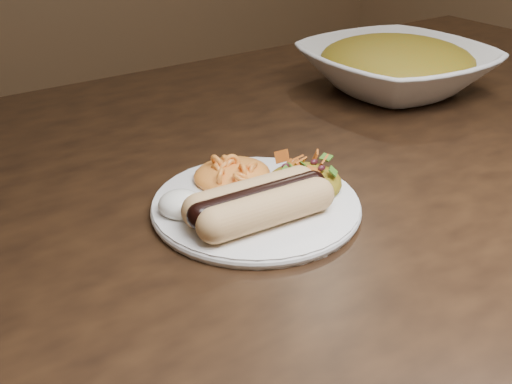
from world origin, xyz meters
TOP-DOWN VIEW (x-y plane):
  - table at (0.00, 0.00)m, footprint 1.60×0.90m
  - plate at (-0.11, -0.06)m, footprint 0.23×0.23m
  - hotdog at (-0.13, -0.09)m, footprint 0.13×0.07m
  - mac_and_cheese at (-0.11, -0.00)m, footprint 0.11×0.11m
  - sour_cream at (-0.19, -0.04)m, footprint 0.06×0.06m
  - taco_salad at (-0.06, -0.07)m, footprint 0.08×0.08m
  - fork at (-0.11, -0.11)m, footprint 0.03×0.14m
  - serving_bowl at (0.28, 0.13)m, footprint 0.29×0.29m
  - bowl_filling at (0.28, 0.13)m, footprint 0.30×0.30m

SIDE VIEW (x-z plane):
  - table at x=0.00m, z-range 0.28..1.03m
  - fork at x=-0.11m, z-range 0.75..0.75m
  - plate at x=-0.11m, z-range 0.75..0.76m
  - sour_cream at x=-0.19m, z-range 0.76..0.79m
  - taco_salad at x=-0.06m, z-range 0.76..0.79m
  - mac_and_cheese at x=-0.11m, z-range 0.76..0.79m
  - hotdog at x=-0.13m, z-range 0.76..0.80m
  - serving_bowl at x=0.28m, z-range 0.75..0.82m
  - bowl_filling at x=0.28m, z-range 0.77..0.83m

